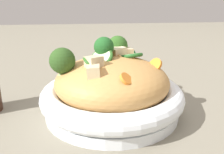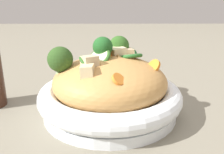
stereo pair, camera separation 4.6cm
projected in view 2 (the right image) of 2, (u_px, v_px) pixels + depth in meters
name	position (u px, v px, depth m)	size (l,w,h in m)	color
ground_plane	(112.00, 112.00, 0.49)	(3.00, 3.00, 0.00)	gray
serving_bowl	(112.00, 99.00, 0.48)	(0.27, 0.27, 0.06)	white
noodle_heap	(112.00, 81.00, 0.46)	(0.21, 0.21, 0.09)	tan
broccoli_florets	(93.00, 52.00, 0.47)	(0.12, 0.16, 0.07)	#97B676
carrot_coins	(129.00, 64.00, 0.44)	(0.14, 0.11, 0.04)	orange
zucchini_slices	(117.00, 57.00, 0.47)	(0.13, 0.12, 0.04)	beige
chicken_chunks	(109.00, 59.00, 0.45)	(0.13, 0.10, 0.03)	beige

